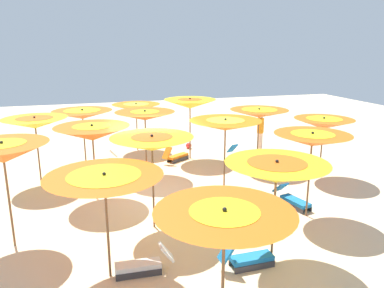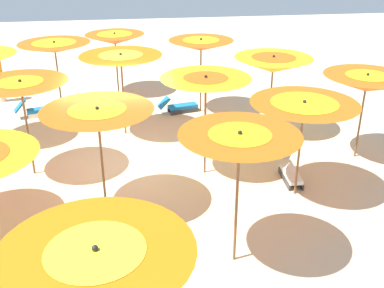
{
  "view_description": "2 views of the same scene",
  "coord_description": "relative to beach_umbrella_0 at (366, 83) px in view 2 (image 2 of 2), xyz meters",
  "views": [
    {
      "loc": [
        -1.94,
        -10.64,
        4.5
      ],
      "look_at": [
        1.67,
        1.61,
        1.15
      ],
      "focal_mm": 34.92,
      "sensor_mm": 36.0,
      "label": 1
    },
    {
      "loc": [
        -10.2,
        -0.31,
        5.41
      ],
      "look_at": [
        -2.02,
        -1.43,
        1.54
      ],
      "focal_mm": 43.45,
      "sensor_mm": 36.0,
      "label": 2
    }
  ],
  "objects": [
    {
      "name": "beach_umbrella_7",
      "position": [
        4.47,
        7.92,
        0.08
      ],
      "size": [
        2.19,
        2.19,
        2.27
      ],
      "color": "brown",
      "rests_on": "ground"
    },
    {
      "name": "beach_umbrella_6",
      "position": [
        2.32,
        5.89,
        0.16
      ],
      "size": [
        2.24,
        2.24,
        2.36
      ],
      "color": "brown",
      "rests_on": "ground"
    },
    {
      "name": "beach_umbrella_12",
      "position": [
        -6.18,
        6.13,
        0.24
      ],
      "size": [
        2.11,
        2.11,
        2.46
      ],
      "color": "brown",
      "rests_on": "ground"
    },
    {
      "name": "beach_umbrella_5",
      "position": [
        -0.33,
        4.01,
        0.23
      ],
      "size": [
        2.04,
        2.04,
        2.45
      ],
      "color": "brown",
      "rests_on": "ground"
    },
    {
      "name": "lounger_1",
      "position": [
        3.78,
        4.15,
        -1.78
      ],
      "size": [
        0.64,
        1.33,
        0.57
      ],
      "rotation": [
        0.0,
        0.0,
        4.95
      ],
      "color": "#333338",
      "rests_on": "ground"
    },
    {
      "name": "lounger_3",
      "position": [
        4.07,
        8.64,
        -1.77
      ],
      "size": [
        0.66,
        1.24,
        0.63
      ],
      "rotation": [
        0.0,
        0.0,
        5.02
      ],
      "color": "silver",
      "rests_on": "ground"
    },
    {
      "name": "lounger_4",
      "position": [
        1.21,
        1.67,
        -1.77
      ],
      "size": [
        1.19,
        0.37,
        0.65
      ],
      "rotation": [
        0.0,
        0.0,
        6.3
      ],
      "color": "#333338",
      "rests_on": "ground"
    },
    {
      "name": "beach_umbrella_2",
      "position": [
        3.79,
        3.47,
        0.17
      ],
      "size": [
        1.99,
        1.99,
        2.37
      ],
      "color": "brown",
      "rests_on": "ground"
    },
    {
      "name": "beach_umbrella_4",
      "position": [
        -1.58,
        2.17,
        0.0
      ],
      "size": [
        2.24,
        2.24,
        2.22
      ],
      "color": "brown",
      "rests_on": "ground"
    },
    {
      "name": "beach_umbrella_3",
      "position": [
        6.03,
        6.12,
        -0.05
      ],
      "size": [
        2.03,
        2.03,
        2.16
      ],
      "color": "brown",
      "rests_on": "ground"
    },
    {
      "name": "beach_umbrella_10",
      "position": [
        0.18,
        8.1,
        0.17
      ],
      "size": [
        2.1,
        2.1,
        2.36
      ],
      "color": "brown",
      "rests_on": "ground"
    },
    {
      "name": "beach_umbrella_9",
      "position": [
        -1.67,
        6.33,
        0.07
      ],
      "size": [
        2.19,
        2.19,
        2.32
      ],
      "color": "brown",
      "rests_on": "ground"
    },
    {
      "name": "lounger_0",
      "position": [
        -0.94,
        2.07,
        -1.78
      ],
      "size": [
        1.21,
        0.38,
        0.59
      ],
      "rotation": [
        0.0,
        0.0,
        9.38
      ],
      "color": "#333338",
      "rests_on": "ground"
    },
    {
      "name": "beach_umbrella_1",
      "position": [
        1.83,
        1.78,
        0.03
      ],
      "size": [
        2.14,
        2.14,
        2.28
      ],
      "color": "brown",
      "rests_on": "ground"
    },
    {
      "name": "beach_umbrella_8",
      "position": [
        -3.62,
        4.01,
        0.27
      ],
      "size": [
        1.97,
        1.97,
        2.52
      ],
      "color": "brown",
      "rests_on": "ground"
    },
    {
      "name": "ground",
      "position": [
        0.07,
        5.98,
        -2.0
      ],
      "size": [
        41.46,
        41.46,
        0.04
      ],
      "primitive_type": "cube",
      "color": "beige"
    },
    {
      "name": "beach_umbrella_0",
      "position": [
        0.0,
        0.0,
        0.0
      ],
      "size": [
        2.11,
        2.11,
        2.24
      ],
      "color": "brown",
      "rests_on": "ground"
    }
  ]
}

